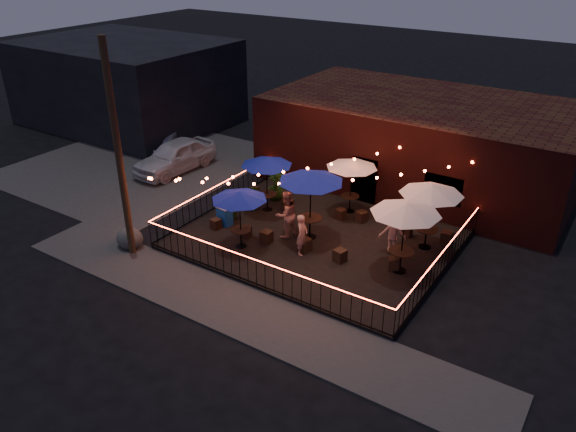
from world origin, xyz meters
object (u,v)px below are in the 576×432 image
Objects in this scene: cafe_table_1 at (267,162)px; cafe_table_3 at (352,164)px; utility_pole at (119,154)px; boulder at (130,238)px; cooler at (225,215)px; cafe_table_5 at (432,191)px; cafe_table_4 at (406,209)px; cafe_table_0 at (239,196)px; cafe_table_2 at (311,178)px.

cafe_table_1 is 0.92× the size of cafe_table_3.
utility_pole reaches higher than boulder.
cooler reaches higher than boulder.
cafe_table_1 is 6.92m from cafe_table_5.
cafe_table_4 is 7.72m from cooler.
cafe_table_5 is (9.20, 6.25, -1.48)m from utility_pole.
utility_pole is at bearing -33.47° from boulder.
cafe_table_4 is (5.77, 1.69, 0.32)m from cafe_table_0.
cafe_table_4 reaches higher than boulder.
cafe_table_4 is (3.95, -0.36, -0.10)m from cafe_table_2.
cafe_table_0 is 0.98× the size of cafe_table_2.
cafe_table_0 is 2.60m from cooler.
utility_pole is at bearing -106.67° from cooler.
cafe_table_4 is at bearing 24.58° from utility_pole.
cooler is at bearing -175.11° from cafe_table_4.
utility_pole is 2.88× the size of cafe_table_2.
cooler is (-7.54, -2.73, -1.96)m from cafe_table_5.
cafe_table_1 is (-1.00, 3.15, 0.08)m from cafe_table_0.
cafe_table_3 reaches higher than cooler.
cafe_table_3 is (2.05, 4.94, 0.05)m from cafe_table_0.
cafe_table_3 is 4.01m from cafe_table_5.
cafe_table_2 is 2.92m from cafe_table_3.
utility_pole is 6.29m from cafe_table_1.
cooler is at bearing -133.66° from cafe_table_3.
cafe_table_2 is at bearing -21.31° from cafe_table_1.
utility_pole is 2.94× the size of cafe_table_0.
boulder is at bearing -128.79° from cafe_table_3.
cooler is (-1.65, 1.05, -1.70)m from cafe_table_0.
cafe_table_0 is 3.30m from cafe_table_1.
cafe_table_3 is (5.36, 7.40, -1.68)m from utility_pole.
cafe_table_3 is 0.87× the size of cafe_table_5.
utility_pole is at bearing -125.93° from cafe_table_3.
cooler is (-7.42, -0.64, -2.03)m from cafe_table_4.
cafe_table_4 is 3.02× the size of boulder.
cafe_table_0 is (3.31, 2.46, -1.73)m from utility_pole.
utility_pole reaches higher than cafe_table_2.
cafe_table_2 is 0.93× the size of cafe_table_4.
cooler is (-3.47, -1.00, -2.13)m from cafe_table_2.
cafe_table_4 is at bearing 22.40° from boulder.
cafe_table_0 is 6.02m from cafe_table_4.
cafe_table_3 is at bearing 30.41° from cafe_table_1.
cafe_table_0 is 3.34× the size of cooler.
cafe_table_1 reaches higher than cafe_table_3.
cafe_table_3 is at bearing 51.21° from boulder.
cafe_table_0 is at bearing 30.91° from boulder.
cafe_table_3 is 3.22× the size of cooler.
cafe_table_2 is (5.12, 4.51, -1.31)m from utility_pole.
cafe_table_0 is 2.77m from cafe_table_2.
cooler is (-3.71, -3.88, -1.76)m from cafe_table_3.
cafe_table_2 is 2.80× the size of boulder.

